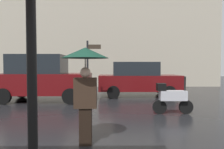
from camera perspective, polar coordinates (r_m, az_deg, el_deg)
pedestrian_with_umbrella at (r=4.18m, az=-7.24°, el=1.49°), size 0.93×0.93×1.94m
parked_scooter at (r=7.23m, az=15.81°, el=-5.94°), size 1.33×0.32×1.23m
parked_car_left at (r=11.18m, az=7.01°, el=-1.15°), size 4.20×1.90×1.79m
parked_car_right at (r=10.09m, az=-18.37°, el=-0.86°), size 4.24×2.06×2.08m
street_signpost at (r=8.87m, az=-6.59°, el=2.48°), size 1.08×0.08×2.63m
building_block at (r=17.89m, az=-3.21°, el=16.84°), size 18.53×2.57×12.15m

